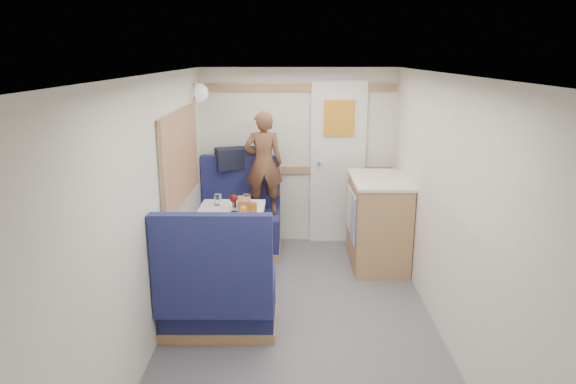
{
  "coord_description": "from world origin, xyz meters",
  "views": [
    {
      "loc": [
        -0.07,
        -3.52,
        2.14
      ],
      "look_at": [
        -0.11,
        0.9,
        0.95
      ],
      "focal_mm": 32.0,
      "sensor_mm": 36.0,
      "label": 1
    }
  ],
  "objects_px": {
    "beer_glass": "(253,209)",
    "dinette_table": "(230,229)",
    "bench_far": "(240,226)",
    "tumbler_left": "(213,219)",
    "tumbler_mid": "(218,200)",
    "duffel_bag": "(237,158)",
    "wine_glass": "(234,199)",
    "salt_grinder": "(222,207)",
    "tray": "(232,222)",
    "tumbler_right": "(247,200)",
    "pepper_grinder": "(234,202)",
    "orange_fruit": "(243,209)",
    "dome_light": "(199,93)",
    "bread_loaf": "(245,203)",
    "person": "(263,163)",
    "galley_counter": "(378,221)",
    "cheese_block": "(230,217)",
    "bench_near": "(218,297)"
  },
  "relations": [
    {
      "from": "galley_counter",
      "to": "tray",
      "type": "height_order",
      "value": "galley_counter"
    },
    {
      "from": "salt_grinder",
      "to": "dome_light",
      "type": "bearing_deg",
      "value": 111.34
    },
    {
      "from": "wine_glass",
      "to": "salt_grinder",
      "type": "relative_size",
      "value": 1.96
    },
    {
      "from": "wine_glass",
      "to": "salt_grinder",
      "type": "distance_m",
      "value": 0.14
    },
    {
      "from": "orange_fruit",
      "to": "bench_far",
      "type": "bearing_deg",
      "value": 98.11
    },
    {
      "from": "duffel_bag",
      "to": "tumbler_left",
      "type": "bearing_deg",
      "value": -111.59
    },
    {
      "from": "bench_far",
      "to": "tumbler_left",
      "type": "bearing_deg",
      "value": -94.87
    },
    {
      "from": "wine_glass",
      "to": "bread_loaf",
      "type": "bearing_deg",
      "value": 54.61
    },
    {
      "from": "bench_near",
      "to": "person",
      "type": "relative_size",
      "value": 0.94
    },
    {
      "from": "dome_light",
      "to": "bench_far",
      "type": "bearing_deg",
      "value": 2.12
    },
    {
      "from": "bench_far",
      "to": "salt_grinder",
      "type": "distance_m",
      "value": 0.94
    },
    {
      "from": "beer_glass",
      "to": "dinette_table",
      "type": "bearing_deg",
      "value": 169.13
    },
    {
      "from": "dome_light",
      "to": "tray",
      "type": "xyz_separation_m",
      "value": [
        0.45,
        -1.13,
        -1.02
      ]
    },
    {
      "from": "tumbler_mid",
      "to": "duffel_bag",
      "type": "bearing_deg",
      "value": 82.96
    },
    {
      "from": "tumbler_right",
      "to": "bench_near",
      "type": "bearing_deg",
      "value": -97.21
    },
    {
      "from": "galley_counter",
      "to": "pepper_grinder",
      "type": "relative_size",
      "value": 9.49
    },
    {
      "from": "dinette_table",
      "to": "salt_grinder",
      "type": "distance_m",
      "value": 0.22
    },
    {
      "from": "tumbler_left",
      "to": "beer_glass",
      "type": "relative_size",
      "value": 0.97
    },
    {
      "from": "dinette_table",
      "to": "bench_near",
      "type": "relative_size",
      "value": 0.88
    },
    {
      "from": "bench_far",
      "to": "beer_glass",
      "type": "relative_size",
      "value": 9.8
    },
    {
      "from": "person",
      "to": "tumbler_left",
      "type": "bearing_deg",
      "value": 68.88
    },
    {
      "from": "bench_far",
      "to": "duffel_bag",
      "type": "distance_m",
      "value": 0.76
    },
    {
      "from": "bench_far",
      "to": "galley_counter",
      "type": "xyz_separation_m",
      "value": [
        1.47,
        -0.31,
        0.17
      ]
    },
    {
      "from": "person",
      "to": "salt_grinder",
      "type": "relative_size",
      "value": 13.07
    },
    {
      "from": "tumbler_left",
      "to": "bread_loaf",
      "type": "distance_m",
      "value": 0.54
    },
    {
      "from": "bench_far",
      "to": "tray",
      "type": "xyz_separation_m",
      "value": [
        0.06,
        -1.15,
        0.43
      ]
    },
    {
      "from": "person",
      "to": "bread_loaf",
      "type": "xyz_separation_m",
      "value": [
        -0.15,
        -0.69,
        -0.24
      ]
    },
    {
      "from": "dome_light",
      "to": "beer_glass",
      "type": "bearing_deg",
      "value": -55.45
    },
    {
      "from": "bench_far",
      "to": "tumbler_mid",
      "type": "xyz_separation_m",
      "value": [
        -0.14,
        -0.61,
        0.48
      ]
    },
    {
      "from": "cheese_block",
      "to": "beer_glass",
      "type": "relative_size",
      "value": 1.02
    },
    {
      "from": "bench_near",
      "to": "orange_fruit",
      "type": "distance_m",
      "value": 0.94
    },
    {
      "from": "wine_glass",
      "to": "beer_glass",
      "type": "relative_size",
      "value": 1.57
    },
    {
      "from": "tumbler_left",
      "to": "pepper_grinder",
      "type": "relative_size",
      "value": 1.07
    },
    {
      "from": "bench_far",
      "to": "beer_glass",
      "type": "distance_m",
      "value": 1.05
    },
    {
      "from": "person",
      "to": "salt_grinder",
      "type": "distance_m",
      "value": 0.9
    },
    {
      "from": "dinette_table",
      "to": "galley_counter",
      "type": "height_order",
      "value": "galley_counter"
    },
    {
      "from": "bench_far",
      "to": "pepper_grinder",
      "type": "distance_m",
      "value": 0.83
    },
    {
      "from": "galley_counter",
      "to": "person",
      "type": "height_order",
      "value": "person"
    },
    {
      "from": "bench_far",
      "to": "pepper_grinder",
      "type": "height_order",
      "value": "bench_far"
    },
    {
      "from": "bench_far",
      "to": "dinette_table",
      "type": "bearing_deg",
      "value": -90.0
    },
    {
      "from": "galley_counter",
      "to": "duffel_bag",
      "type": "relative_size",
      "value": 1.94
    },
    {
      "from": "bread_loaf",
      "to": "duffel_bag",
      "type": "bearing_deg",
      "value": 99.45
    },
    {
      "from": "duffel_bag",
      "to": "wine_glass",
      "type": "distance_m",
      "value": 1.11
    },
    {
      "from": "tray",
      "to": "tumbler_mid",
      "type": "distance_m",
      "value": 0.58
    },
    {
      "from": "dome_light",
      "to": "person",
      "type": "relative_size",
      "value": 0.18
    },
    {
      "from": "tumbler_right",
      "to": "pepper_grinder",
      "type": "xyz_separation_m",
      "value": [
        -0.12,
        -0.06,
        -0.01
      ]
    },
    {
      "from": "person",
      "to": "galley_counter",
      "type": "bearing_deg",
      "value": 162.5
    },
    {
      "from": "tumbler_right",
      "to": "beer_glass",
      "type": "distance_m",
      "value": 0.3
    },
    {
      "from": "galley_counter",
      "to": "duffel_bag",
      "type": "distance_m",
      "value": 1.7
    },
    {
      "from": "duffel_bag",
      "to": "orange_fruit",
      "type": "bearing_deg",
      "value": -100.9
    }
  ]
}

